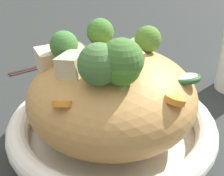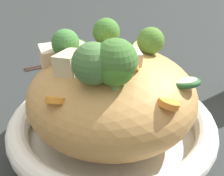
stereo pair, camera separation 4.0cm
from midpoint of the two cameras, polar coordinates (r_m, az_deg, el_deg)
The scene contains 8 objects.
ground_plane at distance 0.45m, azimuth 2.56°, elevation -10.64°, with size 3.00×3.00×0.00m, color #282C2B.
serving_bowl at distance 0.43m, azimuth 2.64°, elevation -7.91°, with size 0.29×0.29×0.05m.
noodle_heap at distance 0.40m, azimuth 2.84°, elevation -1.54°, with size 0.23×0.23×0.13m.
broccoli_florets at distance 0.35m, azimuth 2.37°, elevation 6.49°, with size 0.17×0.16×0.07m.
carrot_coins at distance 0.33m, azimuth 3.66°, elevation 1.12°, with size 0.11×0.13×0.05m.
zucchini_slices at distance 0.40m, azimuth 6.16°, elevation 5.52°, with size 0.15×0.20×0.05m.
chicken_chunks at distance 0.38m, azimuth -4.39°, elevation 5.37°, with size 0.09×0.15×0.04m.
chopsticks_pair at distance 0.71m, azimuth -5.66°, elevation 5.47°, with size 0.22×0.10×0.01m.
Camera 2 is at (-0.26, -0.23, 0.29)m, focal length 47.96 mm.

